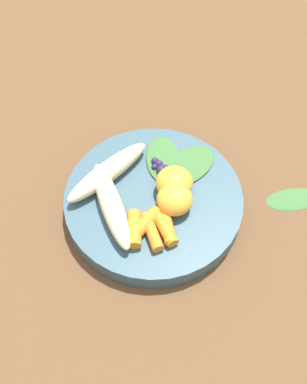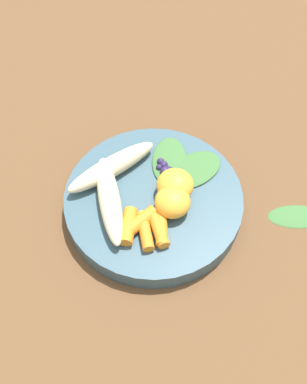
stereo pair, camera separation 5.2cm
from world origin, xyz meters
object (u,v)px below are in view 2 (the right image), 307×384
at_px(banana_peeled_right, 112,167).
at_px(banana_peeled_left, 109,200).
at_px(bowl, 154,202).
at_px(kale_leaf_stray, 298,216).
at_px(orange_segment_near, 175,185).

bearing_deg(banana_peeled_right, banana_peeled_left, 53.55).
bearing_deg(bowl, kale_leaf_stray, 95.99).
xyz_separation_m(banana_peeled_left, kale_leaf_stray, (-0.05, 0.27, -0.04)).
distance_m(banana_peeled_right, kale_leaf_stray, 0.28).
bearing_deg(orange_segment_near, banana_peeled_right, -101.04).
bearing_deg(orange_segment_near, kale_leaf_stray, 93.67).
bearing_deg(bowl, orange_segment_near, 109.89).
bearing_deg(banana_peeled_left, bowl, 93.26).
bearing_deg(banana_peeled_right, kale_leaf_stray, 131.85).
bearing_deg(kale_leaf_stray, banana_peeled_left, 179.41).
relative_size(bowl, banana_peeled_right, 1.75).
xyz_separation_m(bowl, kale_leaf_stray, (-0.02, 0.21, -0.01)).
bearing_deg(orange_segment_near, banana_peeled_left, -66.63).
relative_size(banana_peeled_right, orange_segment_near, 2.79).
height_order(bowl, kale_leaf_stray, bowl).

